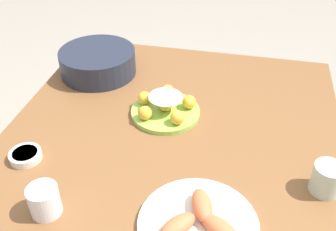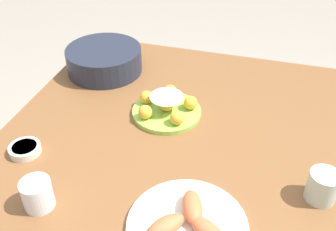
# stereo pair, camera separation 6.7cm
# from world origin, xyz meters

# --- Properties ---
(dining_table) EXTENTS (1.20, 1.07, 0.75)m
(dining_table) POSITION_xyz_m (0.00, 0.00, 0.66)
(dining_table) COLOR brown
(dining_table) RESTS_ON ground_plane
(cake_plate) EXTENTS (0.23, 0.23, 0.08)m
(cake_plate) POSITION_xyz_m (0.12, 0.04, 0.78)
(cake_plate) COLOR #99CC4C
(cake_plate) RESTS_ON dining_table
(serving_bowl) EXTENTS (0.29, 0.29, 0.10)m
(serving_bowl) POSITION_xyz_m (0.33, 0.36, 0.80)
(serving_bowl) COLOR #232838
(serving_bowl) RESTS_ON dining_table
(sauce_bowl) EXTENTS (0.09, 0.09, 0.02)m
(sauce_bowl) POSITION_xyz_m (-0.19, 0.40, 0.76)
(sauce_bowl) COLOR silver
(sauce_bowl) RESTS_ON dining_table
(seafood_platter) EXTENTS (0.30, 0.30, 0.06)m
(seafood_platter) POSITION_xyz_m (-0.32, -0.14, 0.77)
(seafood_platter) COLOR silver
(seafood_platter) RESTS_ON dining_table
(cup_near) EXTENTS (0.08, 0.08, 0.09)m
(cup_near) POSITION_xyz_m (-0.13, -0.45, 0.79)
(cup_near) COLOR beige
(cup_near) RESTS_ON dining_table
(cup_far) EXTENTS (0.08, 0.08, 0.08)m
(cup_far) POSITION_xyz_m (-0.35, 0.25, 0.79)
(cup_far) COLOR white
(cup_far) RESTS_ON dining_table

